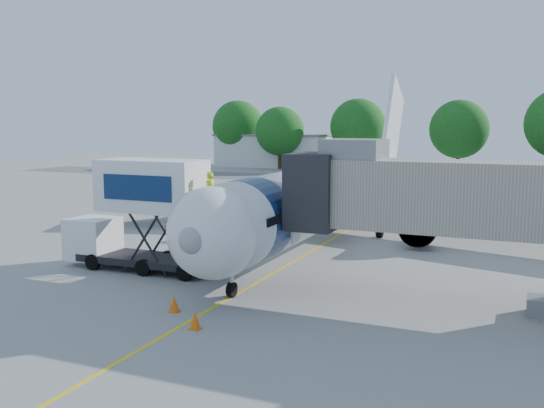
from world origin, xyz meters
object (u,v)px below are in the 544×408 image
at_px(jet_bridge, 439,197).
at_px(ground_tug, 197,330).
at_px(catering_hiloader, 141,215).
at_px(aircraft, 332,193).

distance_m(jet_bridge, ground_tug, 11.10).
bearing_deg(catering_hiloader, ground_tug, -46.42).
bearing_deg(aircraft, jet_bridge, -54.30).
xyz_separation_m(aircraft, catering_hiloader, (-6.26, -11.12, -0.18)).
xyz_separation_m(catering_hiloader, ground_tug, (8.18, -8.60, -1.95)).
relative_size(catering_hiloader, ground_tug, 2.02).
distance_m(aircraft, jet_bridge, 13.77).
relative_size(aircraft, catering_hiloader, 4.44).
xyz_separation_m(aircraft, ground_tug, (1.92, -19.72, -2.14)).
height_order(jet_bridge, ground_tug, jet_bridge).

